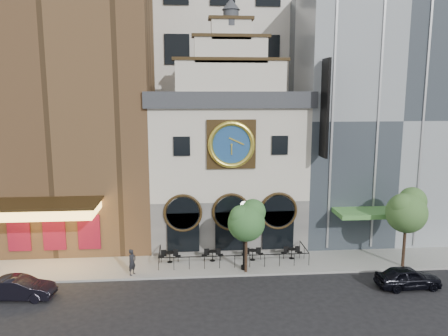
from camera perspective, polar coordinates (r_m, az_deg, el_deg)
name	(u,v)px	position (r m, az deg, el deg)	size (l,w,h in m)	color
ground	(237,277)	(30.36, 1.66, -14.03)	(120.00, 120.00, 0.00)	black
sidewalk	(233,262)	(32.62, 1.16, -12.14)	(44.00, 5.00, 0.15)	gray
clock_building	(227,161)	(35.98, 0.33, 0.90)	(12.60, 8.78, 18.65)	#605E5B
theater_building	(68,88)	(38.82, -19.74, 9.75)	(14.00, 15.60, 25.00)	brown
retail_building	(371,117)	(40.94, 18.60, 6.34)	(14.00, 14.40, 20.00)	gray
office_tower	(216,18)	(48.30, -0.99, 19.04)	(20.00, 16.00, 40.00)	beige
cafe_railing	(233,255)	(32.42, 1.17, -11.28)	(10.60, 2.60, 0.90)	black
bistro_0	(170,256)	(32.38, -7.10, -11.36)	(1.58, 0.68, 0.90)	black
bistro_1	(212,255)	(32.39, -1.52, -11.27)	(1.58, 0.68, 0.90)	black
bistro_2	(253,254)	(32.63, 3.76, -11.13)	(1.58, 0.68, 0.90)	black
bistro_3	(292,253)	(33.20, 8.84, -10.85)	(1.58, 0.68, 0.90)	black
car_right	(408,277)	(30.86, 22.91, -13.03)	(1.64, 4.07, 1.39)	black
car_left	(19,288)	(29.86, -25.16, -14.01)	(1.43, 4.11, 1.35)	black
pedestrian	(132,262)	(30.60, -11.91, -11.93)	(0.65, 0.43, 1.78)	black
lamppost	(244,228)	(30.15, 2.63, -7.78)	(1.50, 0.85, 4.87)	black
tree_left	(247,220)	(29.55, 3.01, -6.76)	(2.62, 2.52, 5.04)	#382619
tree_right	(407,209)	(32.93, 22.80, -5.02)	(2.92, 2.81, 5.63)	#382619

